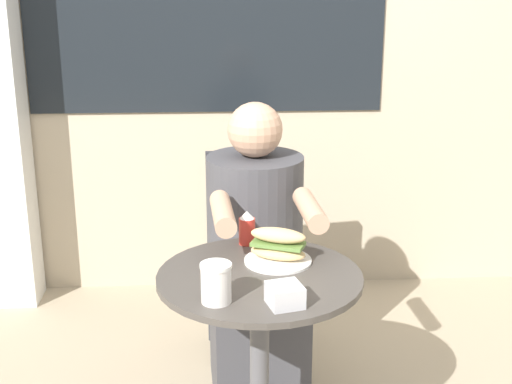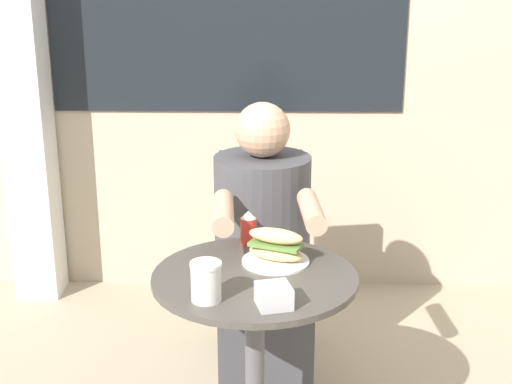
{
  "view_description": "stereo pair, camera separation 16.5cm",
  "coord_description": "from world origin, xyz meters",
  "px_view_note": "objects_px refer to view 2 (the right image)",
  "views": [
    {
      "loc": [
        -0.12,
        -1.96,
        1.6
      ],
      "look_at": [
        0.0,
        0.19,
        0.92
      ],
      "focal_mm": 50.0,
      "sensor_mm": 36.0,
      "label": 1
    },
    {
      "loc": [
        0.04,
        -1.96,
        1.6
      ],
      "look_at": [
        0.0,
        0.19,
        0.92
      ],
      "focal_mm": 50.0,
      "sensor_mm": 36.0,
      "label": 2
    }
  ],
  "objects_px": {
    "seated_diner": "(263,276)",
    "drink_cup": "(206,281)",
    "sandwich_on_plate": "(276,248)",
    "condiment_bottle": "(248,228)",
    "cafe_table": "(255,334)",
    "diner_chair": "(262,236)"
  },
  "relations": [
    {
      "from": "seated_diner",
      "to": "drink_cup",
      "type": "xyz_separation_m",
      "value": [
        -0.15,
        -0.68,
        0.29
      ]
    },
    {
      "from": "sandwich_on_plate",
      "to": "condiment_bottle",
      "type": "relative_size",
      "value": 1.85
    },
    {
      "from": "drink_cup",
      "to": "seated_diner",
      "type": "bearing_deg",
      "value": 77.56
    },
    {
      "from": "cafe_table",
      "to": "condiment_bottle",
      "type": "bearing_deg",
      "value": 95.95
    },
    {
      "from": "cafe_table",
      "to": "drink_cup",
      "type": "relative_size",
      "value": 6.42
    },
    {
      "from": "condiment_bottle",
      "to": "drink_cup",
      "type": "bearing_deg",
      "value": -103.65
    },
    {
      "from": "seated_diner",
      "to": "condiment_bottle",
      "type": "height_order",
      "value": "seated_diner"
    },
    {
      "from": "sandwich_on_plate",
      "to": "drink_cup",
      "type": "bearing_deg",
      "value": -125.66
    },
    {
      "from": "sandwich_on_plate",
      "to": "condiment_bottle",
      "type": "xyz_separation_m",
      "value": [
        -0.09,
        0.16,
        0.01
      ]
    },
    {
      "from": "cafe_table",
      "to": "diner_chair",
      "type": "xyz_separation_m",
      "value": [
        0.01,
        0.85,
        0.0
      ]
    },
    {
      "from": "cafe_table",
      "to": "sandwich_on_plate",
      "type": "bearing_deg",
      "value": 56.13
    },
    {
      "from": "drink_cup",
      "to": "sandwich_on_plate",
      "type": "bearing_deg",
      "value": 54.34
    },
    {
      "from": "condiment_bottle",
      "to": "seated_diner",
      "type": "bearing_deg",
      "value": 79.66
    },
    {
      "from": "cafe_table",
      "to": "diner_chair",
      "type": "distance_m",
      "value": 0.85
    },
    {
      "from": "sandwich_on_plate",
      "to": "diner_chair",
      "type": "bearing_deg",
      "value": 93.93
    },
    {
      "from": "seated_diner",
      "to": "drink_cup",
      "type": "relative_size",
      "value": 10.18
    },
    {
      "from": "sandwich_on_plate",
      "to": "drink_cup",
      "type": "distance_m",
      "value": 0.33
    },
    {
      "from": "seated_diner",
      "to": "condiment_bottle",
      "type": "bearing_deg",
      "value": 76.13
    },
    {
      "from": "seated_diner",
      "to": "drink_cup",
      "type": "bearing_deg",
      "value": 74.03
    },
    {
      "from": "cafe_table",
      "to": "diner_chair",
      "type": "height_order",
      "value": "diner_chair"
    },
    {
      "from": "diner_chair",
      "to": "seated_diner",
      "type": "distance_m",
      "value": 0.35
    },
    {
      "from": "sandwich_on_plate",
      "to": "cafe_table",
      "type": "bearing_deg",
      "value": -123.87
    }
  ]
}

